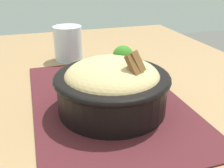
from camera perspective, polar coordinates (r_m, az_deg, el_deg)
table at (r=0.55m, az=0.57°, el=-8.84°), size 1.25×0.83×0.71m
placemat at (r=0.51m, az=-1.16°, el=-3.59°), size 0.45×0.28×0.00m
bowl at (r=0.46m, az=0.06°, el=-0.12°), size 0.21×0.21×0.12m
fork at (r=0.59m, az=-6.04°, el=0.28°), size 0.04×0.13×0.00m
drinking_glass at (r=0.74m, az=-9.53°, el=8.31°), size 0.08×0.08×0.09m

